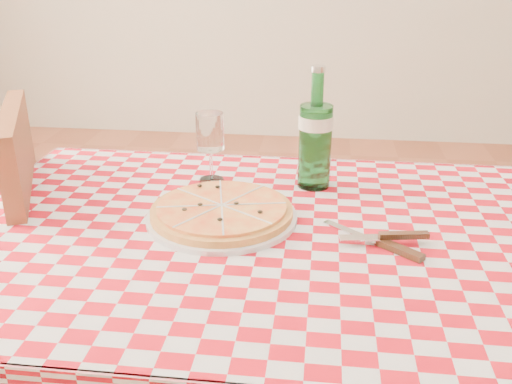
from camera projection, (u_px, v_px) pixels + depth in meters
dining_table at (262, 272)px, 1.21m from camera, size 1.20×0.80×0.75m
tablecloth at (262, 232)px, 1.18m from camera, size 1.30×0.90×0.01m
pizza_plate at (222, 210)px, 1.21m from camera, size 0.38×0.38×0.04m
water_bottle at (316, 128)px, 1.34m from camera, size 0.09×0.09×0.29m
wine_glass at (211, 148)px, 1.39m from camera, size 0.08×0.08×0.17m
cutlery at (379, 238)px, 1.11m from camera, size 0.28×0.25×0.03m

